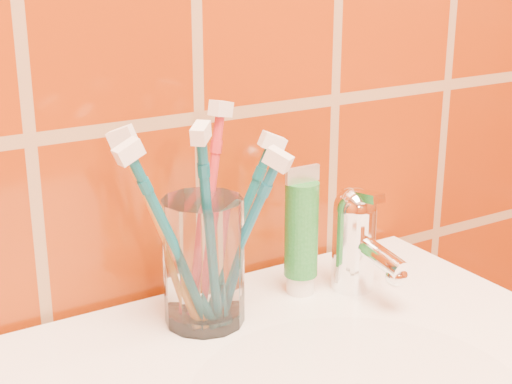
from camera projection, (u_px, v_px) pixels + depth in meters
glass_tumbler at (204, 262)px, 0.79m from camera, size 0.10×0.10×0.13m
toothpaste_tube at (301, 235)px, 0.85m from camera, size 0.04×0.04×0.15m
faucet at (357, 236)px, 0.86m from camera, size 0.05×0.11×0.12m
toothbrush_0 at (163, 231)px, 0.77m from camera, size 0.16×0.16×0.22m
toothbrush_1 at (237, 228)px, 0.80m from camera, size 0.14×0.12×0.20m
toothbrush_2 at (208, 213)px, 0.80m from camera, size 0.11×0.10×0.23m
toothbrush_3 at (242, 239)px, 0.77m from camera, size 0.14×0.17×0.21m
toothbrush_4 at (208, 231)px, 0.76m from camera, size 0.10×0.10×0.23m
toothbrush_5 at (173, 242)px, 0.75m from camera, size 0.13×0.12×0.21m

